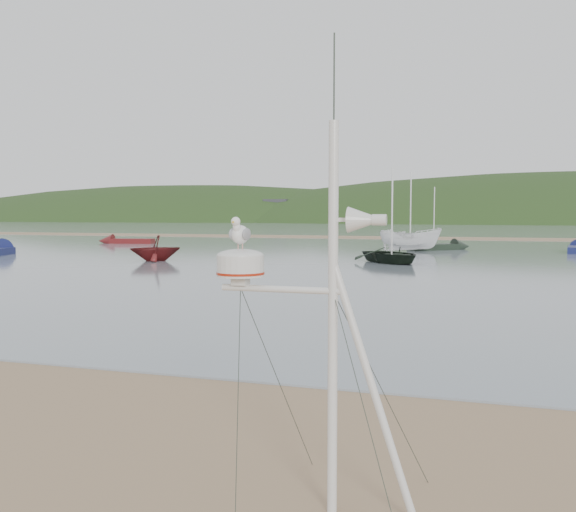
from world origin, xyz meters
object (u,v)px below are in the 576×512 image
(boat_dark, at_px, (392,224))
(boat_red, at_px, (155,237))
(dinghy_red_far, at_px, (119,241))
(mast_rig, at_px, (326,402))
(sailboat_dark_mid, at_px, (447,247))
(boat_white, at_px, (410,221))

(boat_dark, height_order, boat_red, boat_dark)
(boat_dark, bearing_deg, dinghy_red_far, 108.81)
(mast_rig, distance_m, sailboat_dark_mid, 46.70)
(boat_dark, relative_size, dinghy_red_far, 0.81)
(mast_rig, height_order, boat_red, mast_rig)
(sailboat_dark_mid, height_order, dinghy_red_far, sailboat_dark_mid)
(mast_rig, relative_size, dinghy_red_far, 0.82)
(boat_red, distance_m, dinghy_red_far, 24.42)
(sailboat_dark_mid, bearing_deg, mast_rig, -89.07)
(boat_red, height_order, sailboat_dark_mid, sailboat_dark_mid)
(dinghy_red_far, bearing_deg, mast_rig, -55.43)
(mast_rig, height_order, boat_white, boat_white)
(boat_red, bearing_deg, sailboat_dark_mid, 98.26)
(boat_dark, xyz_separation_m, sailboat_dark_mid, (2.68, 15.15, -2.13))
(boat_dark, distance_m, boat_white, 11.87)
(boat_dark, xyz_separation_m, dinghy_red_far, (-29.62, 16.44, -2.14))
(mast_rig, xyz_separation_m, boat_red, (-18.09, 28.72, 0.43))
(boat_red, relative_size, dinghy_red_far, 0.53)
(dinghy_red_far, bearing_deg, boat_dark, -29.03)
(boat_white, bearing_deg, boat_dark, -179.36)
(dinghy_red_far, bearing_deg, boat_red, -52.14)
(boat_dark, bearing_deg, sailboat_dark_mid, 37.79)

